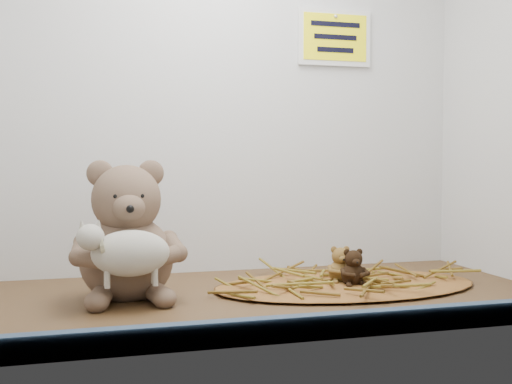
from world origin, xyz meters
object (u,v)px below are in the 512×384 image
object	(u,v)px
main_teddy	(127,230)
toy_lamb	(131,253)
mini_teddy_tan	(340,263)
mini_teddy_brown	(353,266)

from	to	relation	value
main_teddy	toy_lamb	xyz separation A→B (cm)	(0.00, -9.26, -3.07)
mini_teddy_tan	mini_teddy_brown	world-z (taller)	same
main_teddy	mini_teddy_brown	xyz separation A→B (cm)	(44.27, -3.06, -8.21)
main_teddy	mini_teddy_tan	world-z (taller)	main_teddy
toy_lamb	mini_teddy_tan	world-z (taller)	toy_lamb
main_teddy	mini_teddy_tan	distance (cm)	43.86
main_teddy	mini_teddy_tan	bearing A→B (deg)	0.83
toy_lamb	mini_teddy_brown	distance (cm)	44.99
toy_lamb	mini_teddy_brown	bearing A→B (deg)	7.97
toy_lamb	mini_teddy_brown	xyz separation A→B (cm)	(44.27, 6.20, -5.14)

